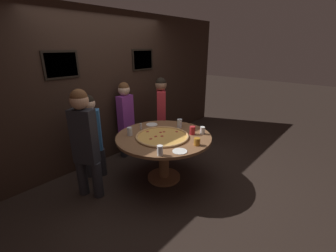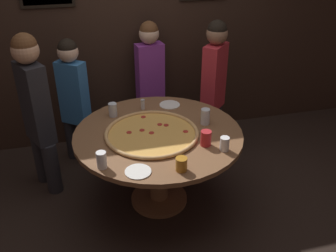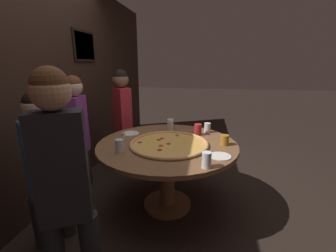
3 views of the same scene
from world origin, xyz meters
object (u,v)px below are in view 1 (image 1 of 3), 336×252
white_plate_right_side (180,151)px  diner_far_left (84,139)px  drink_cup_near_right (180,123)px  condiment_shaker (141,126)px  dining_table (164,144)px  drink_cup_far_left (197,142)px  diner_side_left (126,115)px  drink_cup_by_shaker (160,151)px  drink_cup_near_left (130,131)px  giant_pizza (162,136)px  diner_far_right (92,132)px  diner_side_right (161,110)px  drink_cup_far_right (202,130)px  drink_cup_centre_back (192,130)px  white_plate_far_back (152,124)px

white_plate_right_side → diner_far_left: (-0.73, 1.02, 0.12)m
drink_cup_near_right → condiment_shaker: 0.63m
dining_table → diner_far_left: 1.14m
drink_cup_far_left → diner_side_left: bearing=85.7°
drink_cup_by_shaker → drink_cup_near_left: bearing=77.4°
giant_pizza → white_plate_right_side: 0.53m
dining_table → diner_far_right: bearing=126.9°
diner_side_right → condiment_shaker: bearing=-23.7°
drink_cup_far_left → drink_cup_far_right: 0.43m
dining_table → condiment_shaker: size_ratio=14.74×
dining_table → diner_side_left: diner_side_left is taller
dining_table → diner_side_left: 1.13m
giant_pizza → diner_side_left: diner_side_left is taller
diner_far_right → diner_far_left: 0.52m
dining_table → condiment_shaker: (-0.04, 0.46, 0.20)m
drink_cup_centre_back → diner_far_left: (-1.31, 0.79, 0.06)m
drink_cup_near_right → white_plate_far_back: drink_cup_near_right is taller
diner_side_left → diner_far_right: diner_side_left is taller
drink_cup_far_right → white_plate_far_back: size_ratio=0.58×
drink_cup_far_right → giant_pizza: bearing=143.1°
giant_pizza → white_plate_right_side: bearing=-112.7°
diner_side_right → drink_cup_by_shaker: bearing=-2.8°
diner_side_right → drink_cup_far_left: bearing=15.9°
drink_cup_centre_back → diner_side_right: bearing=66.5°
drink_cup_far_left → drink_cup_near_right: bearing=57.4°
drink_cup_centre_back → drink_cup_near_left: (-0.65, 0.68, -0.00)m
drink_cup_near_left → white_plate_far_back: 0.57m
giant_pizza → drink_cup_centre_back: size_ratio=6.26×
drink_cup_by_shaker → white_plate_right_side: bearing=-26.2°
drink_cup_far_left → drink_cup_centre_back: size_ratio=0.81×
diner_side_right → diner_side_left: bearing=-72.0°
drink_cup_near_right → drink_cup_by_shaker: 1.04m
drink_cup_far_left → diner_side_right: diner_side_right is taller
drink_cup_far_left → drink_cup_by_shaker: (-0.55, 0.17, 0.01)m
drink_cup_centre_back → white_plate_right_side: 0.63m
dining_table → drink_cup_far_right: size_ratio=12.62×
drink_cup_centre_back → diner_side_left: size_ratio=0.09×
drink_cup_near_left → diner_far_left: bearing=170.4°
drink_cup_far_left → diner_far_left: (-1.03, 1.07, 0.07)m
drink_cup_far_right → drink_cup_by_shaker: drink_cup_by_shaker is taller
dining_table → drink_cup_by_shaker: bearing=-141.7°
drink_cup_centre_back → diner_side_right: 1.18m
white_plate_right_side → condiment_shaker: condiment_shaker is taller
condiment_shaker → diner_side_right: size_ratio=0.07×
drink_cup_far_left → diner_side_right: (0.75, 1.36, 0.03)m
drink_cup_near_right → drink_cup_far_left: 0.73m
drink_cup_near_right → diner_side_left: size_ratio=0.10×
drink_cup_far_right → diner_side_left: diner_side_left is taller
white_plate_far_back → condiment_shaker: condiment_shaker is taller
drink_cup_centre_back → white_plate_right_side: bearing=-159.1°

